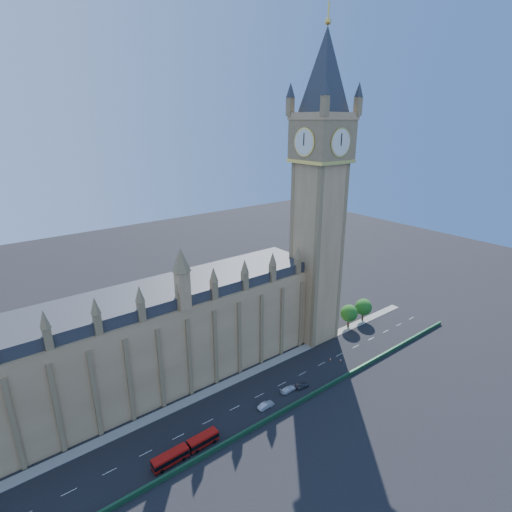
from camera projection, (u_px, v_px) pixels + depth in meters
ground at (247, 402)px, 104.50m from camera, size 400.00×400.00×0.00m
palace_westminster at (117, 351)px, 102.06m from camera, size 120.00×20.00×28.00m
elizabeth_tower at (320, 174)px, 119.32m from camera, size 20.59×20.59×105.00m
bridge_parapet at (269, 419)px, 97.56m from camera, size 160.00×0.60×1.20m
kerb_north at (227, 383)px, 111.59m from camera, size 160.00×3.00×0.16m
tree_east_near at (349, 313)px, 140.42m from camera, size 6.00×6.00×8.50m
tree_east_far at (364, 306)px, 145.04m from camera, size 6.00×6.00×8.50m
red_bus at (186, 450)px, 87.47m from camera, size 15.88×2.82×2.69m
car_grey at (302, 385)px, 109.74m from camera, size 4.11×1.95×1.35m
car_silver at (266, 405)px, 102.07m from camera, size 4.53×1.66×1.48m
car_white at (288, 389)px, 108.23m from camera, size 4.70×1.97×1.35m
cone_a at (294, 385)px, 110.34m from camera, size 0.45×0.45×0.62m
cone_b at (330, 359)px, 122.34m from camera, size 0.56×0.56×0.71m
cone_c at (341, 360)px, 121.80m from camera, size 0.57×0.57×0.71m
cone_d at (297, 385)px, 110.65m from camera, size 0.50×0.50×0.73m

